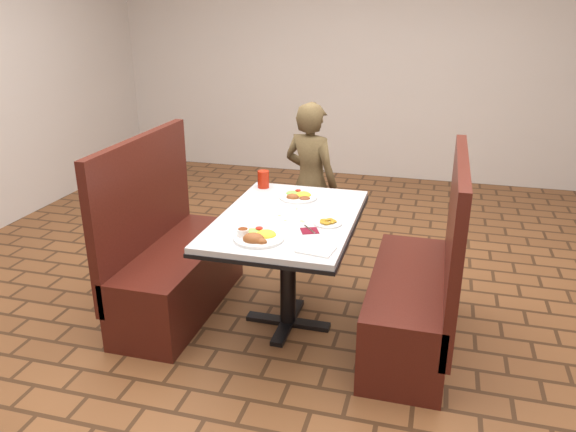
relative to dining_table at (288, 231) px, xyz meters
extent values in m
plane|color=brown|center=(0.00, 0.00, -0.65)|extent=(7.00, 7.00, 0.00)
cube|color=silver|center=(0.00, 3.50, 0.75)|extent=(6.00, 0.04, 2.80)
cube|color=silver|center=(0.00, 0.00, 0.08)|extent=(0.80, 1.20, 0.03)
cube|color=black|center=(0.00, 0.00, 0.05)|extent=(0.81, 1.21, 0.02)
cylinder|color=black|center=(0.00, 0.00, -0.30)|extent=(0.10, 0.10, 0.69)
cube|color=black|center=(0.00, 0.00, -0.64)|extent=(0.55, 0.08, 0.03)
cube|color=black|center=(0.00, 0.00, -0.64)|extent=(0.08, 0.55, 0.03)
cube|color=#4D1911|center=(-0.75, 0.00, -0.43)|extent=(0.45, 1.20, 0.45)
cube|color=#4D1911|center=(-0.97, 0.00, 0.05)|extent=(0.06, 1.20, 0.95)
cube|color=#4D1911|center=(0.75, 0.00, -0.43)|extent=(0.45, 1.20, 0.45)
cube|color=#4D1911|center=(0.97, 0.00, 0.05)|extent=(0.06, 1.20, 0.95)
imported|color=brown|center=(-0.11, 1.06, -0.02)|extent=(0.54, 0.44, 1.27)
cylinder|color=white|center=(-0.06, -0.39, 0.10)|extent=(0.27, 0.27, 0.02)
ellipsoid|color=yellow|center=(-0.03, -0.35, 0.14)|extent=(0.11, 0.11, 0.05)
ellipsoid|color=#88CC51|center=(-0.11, -0.34, 0.13)|extent=(0.11, 0.09, 0.04)
cylinder|color=red|center=(-0.08, -0.32, 0.13)|extent=(0.04, 0.04, 0.01)
ellipsoid|color=#985226|center=(-0.07, -0.44, 0.15)|extent=(0.12, 0.09, 0.07)
ellipsoid|color=#985226|center=(-0.02, -0.46, 0.13)|extent=(0.07, 0.05, 0.04)
cylinder|color=white|center=(-0.14, -0.40, 0.13)|extent=(0.07, 0.07, 0.04)
cylinder|color=maroon|center=(-0.14, -0.40, 0.15)|extent=(0.05, 0.05, 0.01)
cylinder|color=white|center=(-0.02, 0.33, 0.10)|extent=(0.25, 0.25, 0.01)
ellipsoid|color=yellow|center=(0.01, 0.36, 0.13)|extent=(0.10, 0.10, 0.05)
ellipsoid|color=#88CC51|center=(-0.07, 0.38, 0.13)|extent=(0.10, 0.08, 0.03)
cylinder|color=red|center=(-0.04, 0.40, 0.13)|extent=(0.04, 0.04, 0.01)
ellipsoid|color=brown|center=(0.03, 0.30, 0.12)|extent=(0.07, 0.07, 0.03)
ellipsoid|color=#985226|center=(-0.05, 0.29, 0.14)|extent=(0.08, 0.06, 0.05)
cylinder|color=white|center=(0.26, -0.07, 0.10)|extent=(0.16, 0.16, 0.01)
cube|color=#5E0E1B|center=(0.18, -0.20, 0.10)|extent=(0.13, 0.13, 0.00)
cube|color=silver|center=(0.18, -0.18, 0.10)|extent=(0.09, 0.11, 0.00)
cylinder|color=#AD1E0B|center=(-0.31, 0.49, 0.16)|extent=(0.08, 0.08, 0.12)
cube|color=white|center=(0.27, -0.45, 0.10)|extent=(0.20, 0.16, 0.01)
cube|color=silver|center=(-0.06, -0.34, 0.11)|extent=(0.02, 0.19, 0.00)
cube|color=silver|center=(-0.06, -0.33, 0.11)|extent=(0.03, 0.14, 0.00)
camera|label=1|loc=(0.84, -3.05, 1.30)|focal=35.00mm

